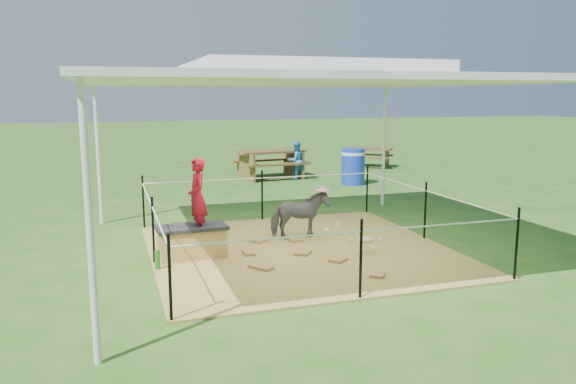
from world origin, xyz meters
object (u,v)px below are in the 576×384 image
object	(u,v)px
green_bottle	(157,260)
trash_barrel	(353,167)
pony	(299,215)
picnic_table_near	(270,164)
straw_bale	(192,243)
picnic_table_far	(368,157)
foal	(366,239)
woman	(197,190)
distant_person	(296,160)

from	to	relation	value
green_bottle	trash_barrel	world-z (taller)	trash_barrel
green_bottle	pony	distance (m)	2.66
picnic_table_near	green_bottle	bearing A→B (deg)	-123.08
straw_bale	picnic_table_near	bearing A→B (deg)	65.86
trash_barrel	picnic_table_far	bearing A→B (deg)	58.06
green_bottle	picnic_table_far	world-z (taller)	picnic_table_far
foal	pony	bearing A→B (deg)	124.77
foal	picnic_table_near	distance (m)	8.25
trash_barrel	woman	bearing A→B (deg)	-131.75
pony	distant_person	world-z (taller)	distant_person
woman	pony	size ratio (longest dim) A/B	1.21
woman	picnic_table_near	xyz separation A→B (m)	(3.30, 7.60, -0.63)
green_bottle	distant_person	size ratio (longest dim) A/B	0.24
green_bottle	trash_barrel	size ratio (longest dim) A/B	0.27
green_bottle	picnic_table_far	distance (m)	12.34
foal	picnic_table_near	world-z (taller)	picnic_table_near
foal	picnic_table_far	distance (m)	10.76
foal	picnic_table_near	size ratio (longest dim) A/B	0.42
picnic_table_near	distant_person	xyz separation A→B (m)	(0.65, -0.47, 0.14)
green_bottle	distant_person	distance (m)	8.87
foal	distant_person	world-z (taller)	distant_person
straw_bale	pony	world-z (taller)	pony
straw_bale	pony	xyz separation A→B (m)	(1.90, 0.56, 0.19)
foal	woman	bearing A→B (deg)	170.53
green_bottle	pony	world-z (taller)	pony
foal	picnic_table_near	bearing A→B (deg)	88.61
pony	picnic_table_far	bearing A→B (deg)	-33.21
pony	picnic_table_near	bearing A→B (deg)	-12.86
green_bottle	pony	size ratio (longest dim) A/B	0.28
straw_bale	picnic_table_near	size ratio (longest dim) A/B	0.49
picnic_table_near	trash_barrel	bearing A→B (deg)	-51.92
trash_barrel	picnic_table_far	distance (m)	3.90
straw_bale	foal	distance (m)	2.66
pony	picnic_table_far	world-z (taller)	pony
trash_barrel	picnic_table_far	xyz separation A→B (m)	(2.06, 3.31, -0.17)
pony	picnic_table_near	size ratio (longest dim) A/B	0.49
picnic_table_far	distant_person	distance (m)	3.79
woman	trash_barrel	xyz separation A→B (m)	(5.14, 5.76, -0.55)
pony	picnic_table_far	size ratio (longest dim) A/B	0.61
foal	trash_barrel	distance (m)	6.90
straw_bale	trash_barrel	size ratio (longest dim) A/B	0.99
green_bottle	distant_person	bearing A→B (deg)	58.74
straw_bale	trash_barrel	xyz separation A→B (m)	(5.24, 5.76, 0.25)
pony	distant_person	xyz separation A→B (m)	(2.15, 6.57, 0.12)
picnic_table_near	foal	bearing A→B (deg)	-102.59
trash_barrel	distant_person	world-z (taller)	distant_person
woman	distant_person	world-z (taller)	woman
straw_bale	distant_person	size ratio (longest dim) A/B	0.88
straw_bale	pony	bearing A→B (deg)	16.37
woman	foal	bearing A→B (deg)	72.95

